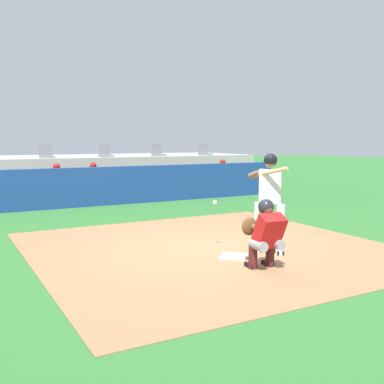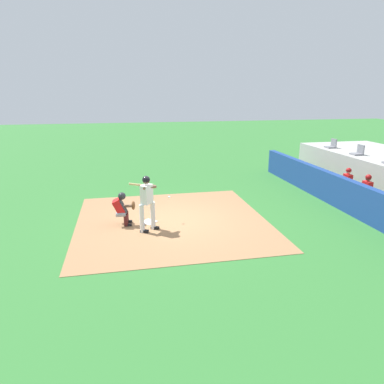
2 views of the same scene
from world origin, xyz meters
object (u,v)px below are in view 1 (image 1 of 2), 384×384
(home_plate, at_px, (234,256))
(stadium_seat_5, at_px, (205,152))
(dugout_player_2, at_px, (224,176))
(catcher_crouched, at_px, (265,232))
(stadium_seat_2, at_px, (47,154))
(batter_at_plate, at_px, (269,197))
(stadium_seat_3, at_px, (106,153))
(dugout_player_1, at_px, (95,182))
(dugout_player_0, at_px, (58,183))
(stadium_seat_4, at_px, (158,153))

(home_plate, relative_size, stadium_seat_5, 0.92)
(dugout_player_2, height_order, stadium_seat_5, stadium_seat_5)
(catcher_crouched, height_order, stadium_seat_5, stadium_seat_5)
(stadium_seat_2, bearing_deg, batter_at_plate, -80.17)
(catcher_crouched, bearing_deg, stadium_seat_3, 84.43)
(catcher_crouched, relative_size, dugout_player_1, 1.48)
(catcher_crouched, xyz_separation_m, dugout_player_1, (0.01, 8.98, 0.06))
(stadium_seat_3, bearing_deg, dugout_player_0, -137.89)
(stadium_seat_4, relative_size, stadium_seat_5, 1.00)
(batter_at_plate, bearing_deg, home_plate, 173.87)
(dugout_player_2, bearing_deg, stadium_seat_5, 81.10)
(dugout_player_0, distance_m, dugout_player_1, 1.19)
(dugout_player_1, distance_m, stadium_seat_4, 3.91)
(stadium_seat_2, bearing_deg, dugout_player_0, -92.37)
(dugout_player_1, xyz_separation_m, stadium_seat_5, (5.40, 2.03, 0.86))
(home_plate, xyz_separation_m, batter_at_plate, (0.69, -0.07, 1.01))
(stadium_seat_5, bearing_deg, batter_at_plate, -114.73)
(stadium_seat_3, xyz_separation_m, stadium_seat_5, (4.33, 0.00, 0.00))
(stadium_seat_4, height_order, stadium_seat_5, same)
(stadium_seat_2, distance_m, stadium_seat_4, 4.33)
(batter_at_plate, xyz_separation_m, dugout_player_2, (4.40, 8.22, -0.36))
(stadium_seat_2, distance_m, stadium_seat_5, 6.50)
(home_plate, distance_m, stadium_seat_2, 10.35)
(home_plate, relative_size, catcher_crouched, 0.23)
(home_plate, height_order, dugout_player_0, dugout_player_0)
(catcher_crouched, height_order, dugout_player_1, dugout_player_1)
(dugout_player_0, bearing_deg, dugout_player_2, 0.00)
(batter_at_plate, distance_m, stadium_seat_4, 10.58)
(dugout_player_1, distance_m, dugout_player_2, 5.08)
(home_plate, bearing_deg, catcher_crouched, -89.34)
(home_plate, relative_size, dugout_player_1, 0.34)
(catcher_crouched, height_order, stadium_seat_4, stadium_seat_4)
(catcher_crouched, bearing_deg, home_plate, 90.66)
(batter_at_plate, bearing_deg, stadium_seat_5, 65.27)
(catcher_crouched, bearing_deg, stadium_seat_2, 95.67)
(dugout_player_0, relative_size, dugout_player_1, 1.00)
(stadium_seat_5, bearing_deg, dugout_player_2, -98.90)
(dugout_player_0, relative_size, stadium_seat_5, 2.71)
(catcher_crouched, xyz_separation_m, stadium_seat_4, (3.24, 11.01, 0.93))
(stadium_seat_2, relative_size, stadium_seat_4, 1.00)
(stadium_seat_3, height_order, stadium_seat_4, same)
(stadium_seat_3, bearing_deg, stadium_seat_5, 0.00)
(dugout_player_1, height_order, stadium_seat_5, stadium_seat_5)
(dugout_player_1, relative_size, stadium_seat_5, 2.71)
(dugout_player_2, relative_size, stadium_seat_5, 2.71)
(stadium_seat_2, distance_m, stadium_seat_3, 2.17)
(dugout_player_0, height_order, stadium_seat_4, stadium_seat_4)
(catcher_crouched, xyz_separation_m, stadium_seat_5, (5.41, 11.01, 0.93))
(home_plate, distance_m, dugout_player_1, 8.17)
(stadium_seat_2, height_order, stadium_seat_3, same)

